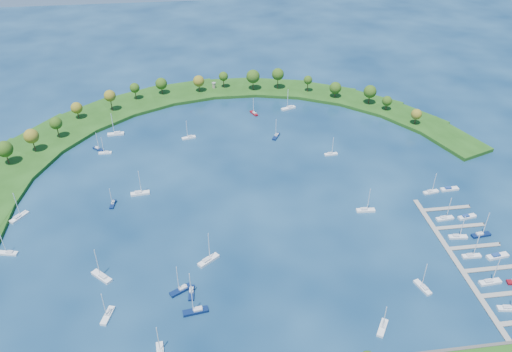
{
  "coord_description": "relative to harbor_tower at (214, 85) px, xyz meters",
  "views": [
    {
      "loc": [
        -22.28,
        -198.04,
        142.56
      ],
      "look_at": [
        5.0,
        5.0,
        4.0
      ],
      "focal_mm": 35.06,
      "sensor_mm": 36.0,
      "label": 1
    }
  ],
  "objects": [
    {
      "name": "ground",
      "position": [
        8.69,
        -117.78,
        -3.98
      ],
      "size": [
        700.0,
        700.0,
        0.0
      ],
      "primitive_type": "plane",
      "color": "#071F3D",
      "rests_on": "ground"
    },
    {
      "name": "breakwater",
      "position": [
        -37.63,
        -69.07,
        -2.99
      ],
      "size": [
        286.74,
        247.64,
        2.0
      ],
      "color": "#1B4412",
      "rests_on": "ground"
    },
    {
      "name": "breakwater_trees",
      "position": [
        -6.01,
        -31.22,
        6.39
      ],
      "size": [
        234.43,
        88.35,
        14.42
      ],
      "color": "#382314",
      "rests_on": "breakwater"
    },
    {
      "name": "harbor_tower",
      "position": [
        0.0,
        0.0,
        0.0
      ],
      "size": [
        2.6,
        2.6,
        3.85
      ],
      "color": "gray",
      "rests_on": "breakwater"
    },
    {
      "name": "dock_system",
      "position": [
        93.99,
        -178.78,
        -3.62
      ],
      "size": [
        24.28,
        82.0,
        1.6
      ],
      "color": "gray",
      "rests_on": "ground"
    },
    {
      "name": "moored_boat_0",
      "position": [
        -13.0,
        -165.89,
        -3.0
      ],
      "size": [
        9.32,
        8.01,
        14.2
      ],
      "rotation": [
        0.0,
        0.0,
        0.65
      ],
      "color": "white",
      "rests_on": "ground"
    },
    {
      "name": "moored_boat_1",
      "position": [
        -94.78,
        -150.5,
        -3.08
      ],
      "size": [
        8.12,
        3.87,
        11.51
      ],
      "rotation": [
        0.0,
        0.0,
        2.92
      ],
      "color": "white",
      "rests_on": "ground"
    },
    {
      "name": "moored_boat_2",
      "position": [
        57.57,
        -91.98,
        -3.11
      ],
      "size": [
        7.33,
        2.61,
        10.57
      ],
      "rotation": [
        0.0,
        0.0,
        0.08
      ],
      "color": "white",
      "rests_on": "ground"
    },
    {
      "name": "moored_boat_3",
      "position": [
        45.69,
        -207.72,
        -3.07
      ],
      "size": [
        6.32,
        8.04,
        11.93
      ],
      "rotation": [
        0.0,
        0.0,
        4.14
      ],
      "color": "white",
      "rests_on": "ground"
    },
    {
      "name": "moored_boat_4",
      "position": [
        -68.43,
        -69.79,
        -3.1
      ],
      "size": [
        6.85,
        6.65,
        10.97
      ],
      "rotation": [
        0.0,
        0.0,
        5.52
      ],
      "color": "#0B1B45",
      "rests_on": "ground"
    },
    {
      "name": "moored_boat_5",
      "position": [
        -64.19,
        -74.24,
        -3.11
      ],
      "size": [
        7.03,
        2.13,
        10.26
      ],
      "rotation": [
        0.0,
        0.0,
        3.12
      ],
      "color": "white",
      "rests_on": "ground"
    },
    {
      "name": "moored_boat_6",
      "position": [
        -60.39,
        -53.77,
        -3.01
      ],
      "size": [
        9.5,
        3.19,
        13.76
      ],
      "rotation": [
        0.0,
        0.0,
        3.2
      ],
      "color": "white",
      "rests_on": "ground"
    },
    {
      "name": "moored_boat_7",
      "position": [
        -50.37,
        -189.35,
        -3.06
      ],
      "size": [
        4.7,
        8.77,
        12.42
      ],
      "rotation": [
        0.0,
        0.0,
        4.42
      ],
      "color": "white",
      "rests_on": "ground"
    },
    {
      "name": "moored_boat_8",
      "position": [
        60.64,
        -142.44,
        -3.05
      ],
      "size": [
        8.73,
        2.97,
        12.63
      ],
      "rotation": [
        0.0,
        0.0,
        6.22
      ],
      "color": "white",
      "rests_on": "ground"
    },
    {
      "name": "moored_boat_9",
      "position": [
        -55.33,
        -122.02,
        -3.13
      ],
      "size": [
        2.74,
        6.8,
        9.71
      ],
      "rotation": [
        0.0,
        0.0,
        4.57
      ],
      "color": "#0B1B45",
      "rests_on": "ground"
    },
    {
      "name": "moored_boat_10",
      "position": [
        -18.95,
        -191.62,
        -3.02
      ],
      "size": [
        9.51,
        3.82,
        13.58
      ],
      "rotation": [
        0.0,
        0.0,
        3.28
      ],
      "color": "#0B1B45",
      "rests_on": "ground"
    },
    {
      "name": "moored_boat_11",
      "position": [
        -54.76,
        -169.54,
        -3.0
      ],
      "size": [
        8.84,
        8.79,
        14.32
      ],
      "rotation": [
        0.0,
        0.0,
        2.36
      ],
      "color": "white",
      "rests_on": "ground"
    },
    {
      "name": "moored_boat_12",
      "position": [
        -31.22,
        -207.87,
        -3.06
      ],
      "size": [
        3.26,
        8.66,
        12.43
      ],
      "rotation": [
        0.0,
        0.0,
        1.68
      ],
      "color": "white",
      "rests_on": "ground"
    },
    {
      "name": "moored_boat_13",
      "position": [
        45.1,
        -34.25,
        -3.01
      ],
      "size": [
        9.78,
        5.94,
        13.92
      ],
      "rotation": [
        0.0,
        0.0,
        3.52
      ],
      "color": "white",
      "rests_on": "ground"
    },
    {
      "name": "moored_boat_14",
      "position": [
        22.42,
        -38.19,
        -3.11
      ],
      "size": [
        4.73,
        7.44,
        10.63
      ],
      "rotation": [
        0.0,
        0.0,
        1.98
      ],
      "color": "maroon",
      "rests_on": "ground"
    },
    {
      "name": "moored_boat_15",
      "position": [
        -20.26,
        -182.35,
        -3.09
      ],
      "size": [
        2.65,
        7.68,
        11.09
      ],
      "rotation": [
        0.0,
        0.0,
        4.64
      ],
      "color": "#0B1B45",
      "rests_on": "ground"
    },
    {
      "name": "moored_boat_16",
      "position": [
        -43.21,
        -115.1,
        -3.03
      ],
      "size": [
        9.21,
        3.47,
        13.21
      ],
      "rotation": [
        0.0,
        0.0,
        0.11
      ],
      "color": "white",
      "rests_on": "ground"
    },
    {
      "name": "moored_boat_17",
      "position": [
        31.32,
        -68.8,
        -3.07
      ],
      "size": [
        5.85,
        8.23,
        11.94
      ],
      "rotation": [
        0.0,
        0.0,
        4.22
      ],
      "color": "#0B1B45",
      "rests_on": "ground"
    },
    {
      "name": "moored_boat_18",
      "position": [
        -18.57,
        -63.61,
        -3.08
      ],
      "size": [
        8.19,
        4.01,
        11.61
      ],
      "rotation": [
        0.0,
        0.0,
        3.38
      ],
      "color": "white",
      "rests_on": "ground"
    },
    {
      "name": "moored_boat_19",
      "position": [
        67.39,
        -191.53,
        -3.07
      ],
      "size": [
        4.7,
        8.5,
        12.04
      ],
      "rotation": [
        0.0,
        0.0,
        1.88
      ],
      "color": "white",
      "rests_on": "ground"
    },
    {
      "name": "moored_boat_20",
      "position": [
        -96.37,
        -126.53,
        -3.02
      ],
      "size": [
        7.47,
        9.01,
        13.57
      ],
      "rotation": [
        0.0,
        0.0,
        0.95
      ],
      "color": "white",
      "rests_on": "ground"
    },
    {
      "name": "moored_boat_21",
      "position": [
        -24.13,
        -180.61,
        -3.04
      ],
      "size": [
        8.98,
        6.5,
        13.07
      ],
      "rotation": [
        0.0,
        0.0,
        3.65
      ],
      "color": "#0B1B45",
      "rests_on": "ground"
    },
    {
      "name": "docked_boat_0",
      "position": [
        94.21,
        -205.55,
        -3.06
      ],
      "size": [
        8.57,
        3.62,
        12.21
      ],
      "rotation": [
        0.0,
        0.0,
        -0.16
      ],
      "color": "white",
      "rests_on": "ground"
    },
    {
      "name": "docked_boat_2",
      "position": [
        94.2,
        -192.38,
        -3.04
      ],
      "size": [
        8.91,
        3.05,
        12.88
      ],
      "rotation": [
        0.0,
        0.0,
        0.07
      ],
      "color": "white",
      "rests_on": "ground"
    },
    {
      "name": "docked_boat_4",
      "position": [
        94.22,
        -177.65,
        -3.08
      ],
      "size": [
        7.88,
        2.43,
        11.49
      ],
      "rotation": [
        0.0,
        0.0,
        -0.03
      ],
      "color": "white",
      "rests_on": "ground"
    },
    {
      "name": "docked_boat_5",
      "position": [
        104.65,
        -179.23,
        -3.27
      ],
      "size": [
        9.65,
        3.73,
        1.92
      ],
      "rotation": [
        0.0,
        0.0,
        0.12
      ],
      "color": "white",
      "rests_on": "ground"
    },
    {
      "name": "docked_boat_6",
      "position": [
        94.21,
        -165.63,
        -3.08
      ],
      "size": [
        8.2,
        3.1,
        11.77
      ],
      "rotation": [
        0.0,
        0.0,
        -0.11
      ],
      "color": "white",
      "rests_on": "ground"
    },
    {
      "name": "docked_boat_7",
      "position": [
        104.7,
        -165.78,
        -3.05
      ],
      "size": [
        8.77,
        3.27,
        12.59
      ],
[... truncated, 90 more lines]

